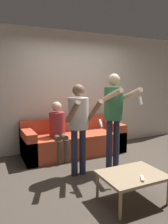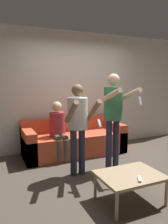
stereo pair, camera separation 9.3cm
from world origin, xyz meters
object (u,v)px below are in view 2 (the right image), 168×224
Objects in this scene: person_standing_right at (114,110)px; remote_on_table at (140,179)px; coffee_table at (130,177)px; person_standing_left at (78,120)px; person_seated at (58,128)px; couch at (74,141)px.

person_standing_right is 1.46m from remote_on_table.
person_standing_right is at bearing 70.11° from coffee_table.
person_standing_left is 1.39m from remote_on_table.
coffee_table is (-0.38, -1.05, -0.73)m from person_standing_right.
remote_on_table is at bearing -88.01° from coffee_table.
person_standing_right is 1.34m from coffee_table.
person_standing_left reaches higher than person_seated.
person_standing_left is 0.69m from person_standing_right.
coffee_table is (0.37, -1.93, -0.31)m from person_seated.
coffee_table is at bearing -79.11° from person_seated.
couch is 1.37m from person_standing_right.
couch reaches higher than remote_on_table.
person_standing_left is at bearing 105.89° from coffee_table.
person_standing_left is at bearing -85.33° from person_seated.
person_standing_left is at bearing 179.91° from person_standing_right.
couch is at bearing 89.16° from remote_on_table.
person_standing_right reaches higher than remote_on_table.
couch is at bearing 23.50° from person_seated.
person_seated is at bearing -156.50° from couch.
person_seated is at bearing 100.12° from remote_on_table.
person_standing_left is at bearing -107.84° from couch.
person_seated is at bearing 94.67° from person_standing_left.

